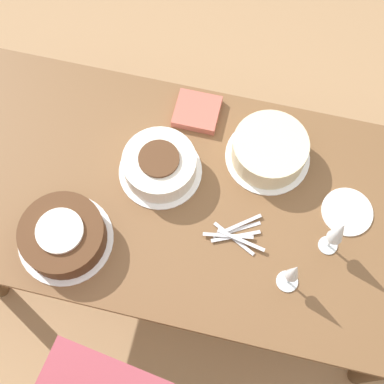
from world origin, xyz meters
name	(u,v)px	position (x,y,z in m)	size (l,w,h in m)	color
ground_plane	(192,255)	(0.00, 0.00, 0.00)	(12.00, 12.00, 0.00)	#A87F56
dining_table	(192,207)	(0.00, 0.00, 0.64)	(1.79, 0.88, 0.74)	brown
cake_center_white	(160,165)	(-0.13, 0.07, 0.79)	(0.29, 0.29, 0.11)	white
cake_front_chocolate	(63,235)	(-0.38, -0.25, 0.79)	(0.32, 0.32, 0.10)	white
cake_back_decorated	(269,150)	(0.23, 0.22, 0.79)	(0.30, 0.30, 0.11)	white
wine_glass_near	(293,273)	(0.37, -0.22, 0.86)	(0.07, 0.07, 0.19)	silver
wine_glass_far	(339,232)	(0.48, -0.06, 0.89)	(0.06, 0.06, 0.22)	silver
dessert_plate_right	(347,212)	(0.53, 0.07, 0.74)	(0.18, 0.18, 0.01)	white
fork_pile	(236,234)	(0.17, -0.10, 0.75)	(0.21, 0.15, 0.02)	silver
napkin_stack	(197,112)	(-0.06, 0.33, 0.76)	(0.16, 0.15, 0.03)	#B75B4C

